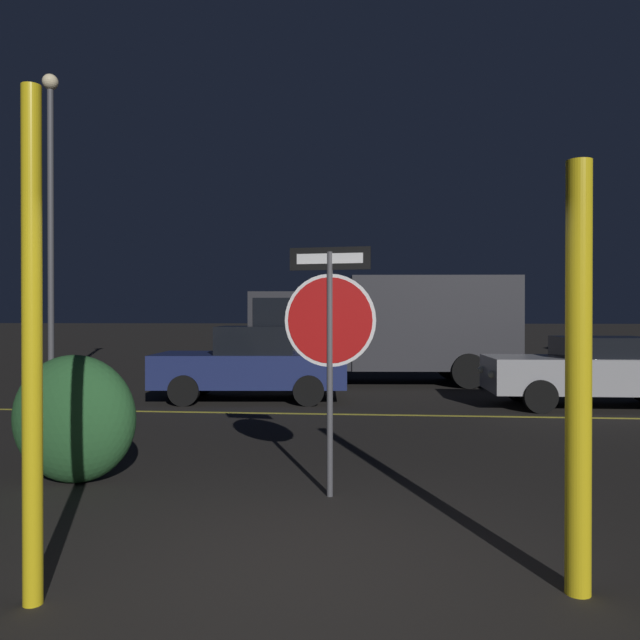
% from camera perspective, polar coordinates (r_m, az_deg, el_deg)
% --- Properties ---
extents(ground_plane, '(260.00, 260.00, 0.00)m').
position_cam_1_polar(ground_plane, '(4.48, -1.12, -22.63)').
color(ground_plane, black).
extents(road_center_stripe, '(42.45, 0.12, 0.01)m').
position_cam_1_polar(road_center_stripe, '(11.17, 2.89, -8.61)').
color(road_center_stripe, gold).
rests_on(road_center_stripe, ground_plane).
extents(stop_sign, '(0.90, 0.12, 2.42)m').
position_cam_1_polar(stop_sign, '(6.03, 0.89, -0.22)').
color(stop_sign, '#4C4C51').
rests_on(stop_sign, ground_plane).
extents(yellow_pole_left, '(0.12, 0.12, 3.15)m').
position_cam_1_polar(yellow_pole_left, '(4.16, -24.83, -2.13)').
color(yellow_pole_left, yellow).
rests_on(yellow_pole_left, ground_plane).
extents(yellow_pole_right, '(0.16, 0.16, 2.73)m').
position_cam_1_polar(yellow_pole_right, '(4.25, 22.56, -4.89)').
color(yellow_pole_right, yellow).
rests_on(yellow_pole_right, ground_plane).
extents(hedge_bush_2, '(1.32, 0.76, 1.34)m').
position_cam_1_polar(hedge_bush_2, '(7.10, -21.55, -8.39)').
color(hedge_bush_2, '#285B2D').
rests_on(hedge_bush_2, ground_plane).
extents(passing_car_2, '(4.12, 2.22, 1.53)m').
position_cam_1_polar(passing_car_2, '(13.04, -6.18, -3.99)').
color(passing_car_2, navy).
rests_on(passing_car_2, ground_plane).
extents(passing_car_3, '(4.20, 1.86, 1.35)m').
position_cam_1_polar(passing_car_3, '(13.06, 23.99, -4.27)').
color(passing_car_3, '#9E9EA3').
rests_on(passing_car_3, ground_plane).
extents(delivery_truck, '(6.82, 2.77, 2.73)m').
position_cam_1_polar(delivery_truck, '(16.17, 5.40, -0.46)').
color(delivery_truck, '#2D2D33').
rests_on(delivery_truck, ground_plane).
extents(street_lamp, '(0.41, 0.41, 8.06)m').
position_cam_1_polar(street_lamp, '(18.03, -23.41, 10.35)').
color(street_lamp, '#4C4C51').
rests_on(street_lamp, ground_plane).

